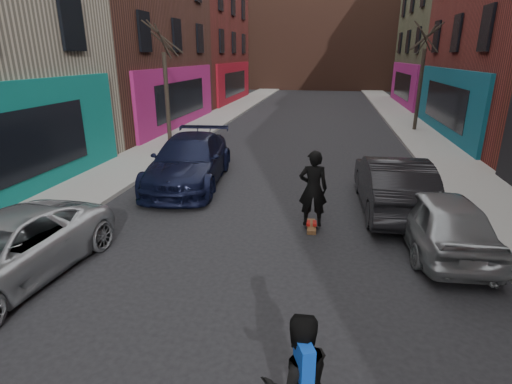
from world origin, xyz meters
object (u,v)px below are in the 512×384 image
at_px(tree_right_far, 422,67).
at_px(pedestrian, 297,381).
at_px(parked_right_end, 393,184).
at_px(tree_left_far, 165,73).
at_px(parked_left_end, 189,161).
at_px(parked_left_far, 2,252).
at_px(parked_right_far, 440,219).
at_px(skateboard, 311,226).
at_px(skateboarder, 313,189).

bearing_deg(tree_right_far, pedestrian, -103.68).
relative_size(parked_right_end, pedestrian, 2.87).
xyz_separation_m(tree_left_far, pedestrian, (7.38, -14.63, -2.55)).
xyz_separation_m(parked_left_end, pedestrian, (4.38, -8.98, 0.03)).
xyz_separation_m(parked_left_far, pedestrian, (5.78, -2.34, 0.19)).
relative_size(tree_right_far, parked_right_far, 1.69).
distance_m(tree_right_far, parked_left_end, 15.22).
distance_m(tree_right_far, skateboard, 15.94).
relative_size(parked_left_far, skateboard, 5.78).
relative_size(tree_left_far, parked_right_end, 1.38).
distance_m(tree_left_far, parked_right_far, 13.94).
distance_m(parked_left_end, skateboard, 5.29).
bearing_deg(tree_right_far, skateboard, -109.27).
height_order(tree_left_far, pedestrian, tree_left_far).
distance_m(parked_left_far, parked_right_far, 9.07).
distance_m(tree_left_far, skateboard, 11.80).
bearing_deg(parked_left_end, parked_right_far, -32.24).
relative_size(tree_right_far, pedestrian, 4.14).
xyz_separation_m(parked_left_far, parked_left_end, (1.40, 6.64, 0.16)).
xyz_separation_m(tree_left_far, tree_right_far, (12.40, 6.00, 0.15)).
relative_size(parked_left_end, skateboarder, 2.86).
bearing_deg(tree_left_far, skateboarder, -50.09).
distance_m(tree_right_far, pedestrian, 21.40).
height_order(parked_left_end, skateboard, parked_left_end).
bearing_deg(pedestrian, skateboard, -110.68).
relative_size(skateboarder, pedestrian, 1.17).
xyz_separation_m(tree_right_far, parked_right_end, (-3.00, -12.97, -2.75)).
bearing_deg(skateboarder, parked_right_far, 166.29).
bearing_deg(skateboard, parked_right_far, -13.71).
distance_m(skateboard, pedestrian, 6.00).
bearing_deg(parked_left_far, parked_left_end, 82.57).
bearing_deg(pedestrian, tree_left_far, -85.01).
height_order(tree_right_far, parked_right_far, tree_right_far).
xyz_separation_m(parked_left_far, skateboarder, (5.66, 3.61, 0.42)).
bearing_deg(parked_left_end, parked_left_far, -107.72).
bearing_deg(pedestrian, parked_right_end, -126.56).
bearing_deg(parked_right_end, tree_right_far, -105.34).
distance_m(tree_left_far, skateboarder, 11.56).
relative_size(skateboard, skateboarder, 0.41).
height_order(parked_left_far, parked_right_end, parked_right_end).
bearing_deg(tree_left_far, parked_left_far, -82.58).
bearing_deg(pedestrian, parked_left_far, -43.79).
bearing_deg(pedestrian, parked_left_end, -85.78).
xyz_separation_m(tree_right_far, parked_right_far, (-2.27, -15.19, -2.84)).
height_order(parked_right_far, skateboarder, skateboarder).
bearing_deg(parked_left_end, skateboard, -41.26).
relative_size(tree_right_far, parked_left_far, 1.47).
relative_size(tree_left_far, skateboard, 8.12).
bearing_deg(parked_right_end, parked_left_far, 31.99).
bearing_deg(parked_right_far, parked_left_far, 15.81).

